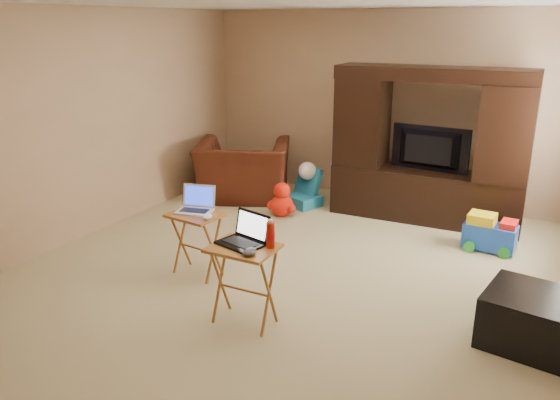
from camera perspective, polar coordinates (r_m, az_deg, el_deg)
The scene contains 19 objects.
floor at distance 5.38m, azimuth 1.00°, elevation -7.54°, with size 5.50×5.50×0.00m, color #C9BA8B.
ceiling at distance 4.86m, azimuth 1.17°, elevation 20.13°, with size 5.50×5.50×0.00m, color silver.
wall_back at distance 7.49m, azimuth 10.72°, elevation 9.50°, with size 5.00×5.00×0.00m, color tan.
wall_front at distance 2.90m, azimuth -24.30°, elevation -5.36°, with size 5.00×5.00×0.00m, color tan.
wall_left at distance 6.47m, azimuth -19.29°, elevation 7.49°, with size 5.50×5.50×0.00m, color tan.
entertainment_center at distance 6.77m, azimuth 15.28°, elevation 5.47°, with size 2.26×0.56×1.85m, color black.
television at distance 6.73m, azimuth 15.16°, elevation 5.09°, with size 0.94×0.12×0.54m, color black.
recliner at distance 7.50m, azimuth -3.86°, elevation 3.10°, with size 1.22×1.06×0.79m, color #471B0F.
child_rocker at distance 7.19m, azimuth 2.48°, elevation 1.32°, with size 0.38×0.44×0.51m, color #1A6D91, non-canonical shape.
plush_toy at distance 6.80m, azimuth 0.21°, elevation 0.06°, with size 0.40×0.33×0.44m, color red, non-canonical shape.
push_toy at distance 6.22m, azimuth 21.11°, elevation -3.16°, with size 0.54×0.39×0.40m, color blue, non-canonical shape.
ottoman at distance 4.60m, azimuth 24.62°, elevation -11.21°, with size 0.63×0.63×0.41m, color black.
tray_table_left at distance 5.28m, azimuth -8.70°, elevation -4.59°, with size 0.47×0.38×0.62m, color #A66528.
tray_table_right at distance 4.40m, azimuth -3.77°, elevation -8.87°, with size 0.51×0.41×0.67m, color #A66528.
laptop_left at distance 5.17m, azimuth -9.00°, elevation -0.03°, with size 0.32×0.27×0.24m, color silver.
laptop_right at distance 4.25m, azimuth -4.22°, elevation -3.19°, with size 0.35×0.29×0.24m, color black.
mouse_left at distance 5.00m, azimuth -7.59°, elevation -1.74°, with size 0.08×0.13×0.05m, color white.
mouse_right at distance 4.10m, azimuth -3.19°, elevation -5.43°, with size 0.09×0.14×0.06m, color #3D3D42.
water_bottle at distance 4.19m, azimuth -0.99°, elevation -3.72°, with size 0.07×0.07×0.20m, color #B51A0B.
Camera 1 is at (2.18, -4.34, 2.32)m, focal length 35.00 mm.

